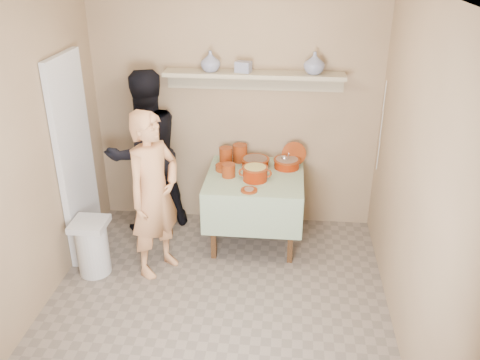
# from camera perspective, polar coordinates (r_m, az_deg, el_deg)

# --- Properties ---
(ground) EXTENTS (3.50, 3.50, 0.00)m
(ground) POSITION_cam_1_polar(r_m,az_deg,el_deg) (4.47, -2.98, -15.18)
(ground) COLOR #75675B
(ground) RESTS_ON ground
(tile_panel) EXTENTS (0.06, 0.70, 2.00)m
(tile_panel) POSITION_cam_1_polar(r_m,az_deg,el_deg) (5.12, -18.00, 2.24)
(tile_panel) COLOR silver
(tile_panel) RESTS_ON ground
(plate_stack_a) EXTENTS (0.14, 0.14, 0.18)m
(plate_stack_a) POSITION_cam_1_polar(r_m,az_deg,el_deg) (5.33, -1.60, 2.72)
(plate_stack_a) COLOR maroon
(plate_stack_a) RESTS_ON serving_table
(plate_stack_b) EXTENTS (0.16, 0.16, 0.19)m
(plate_stack_b) POSITION_cam_1_polar(r_m,az_deg,el_deg) (5.40, -0.00, 3.04)
(plate_stack_b) COLOR maroon
(plate_stack_b) RESTS_ON serving_table
(bowl_stack) EXTENTS (0.14, 0.14, 0.14)m
(bowl_stack) POSITION_cam_1_polar(r_m,az_deg,el_deg) (5.05, -1.29, 1.09)
(bowl_stack) COLOR maroon
(bowl_stack) RESTS_ON serving_table
(empty_bowl) EXTENTS (0.19, 0.19, 0.05)m
(empty_bowl) POSITION_cam_1_polar(r_m,az_deg,el_deg) (5.21, -1.76, 1.41)
(empty_bowl) COLOR maroon
(empty_bowl) RESTS_ON serving_table
(propped_lid) EXTENTS (0.26, 0.08, 0.25)m
(propped_lid) POSITION_cam_1_polar(r_m,az_deg,el_deg) (5.34, 6.07, 2.95)
(propped_lid) COLOR maroon
(propped_lid) RESTS_ON serving_table
(vase_right) EXTENTS (0.25, 0.25, 0.21)m
(vase_right) POSITION_cam_1_polar(r_m,az_deg,el_deg) (5.09, 8.35, 12.87)
(vase_right) COLOR navy
(vase_right) RESTS_ON wall_shelf
(vase_left) EXTENTS (0.26, 0.26, 0.20)m
(vase_left) POSITION_cam_1_polar(r_m,az_deg,el_deg) (5.14, -3.34, 13.17)
(vase_left) COLOR navy
(vase_left) RESTS_ON wall_shelf
(ceramic_box) EXTENTS (0.17, 0.14, 0.11)m
(ceramic_box) POSITION_cam_1_polar(r_m,az_deg,el_deg) (5.11, 0.38, 12.58)
(ceramic_box) COLOR navy
(ceramic_box) RESTS_ON wall_shelf
(person_cook) EXTENTS (0.63, 0.70, 1.60)m
(person_cook) POSITION_cam_1_polar(r_m,az_deg,el_deg) (4.69, -9.61, -1.67)
(person_cook) COLOR tan
(person_cook) RESTS_ON ground
(person_helper) EXTENTS (1.08, 1.05, 1.76)m
(person_helper) POSITION_cam_1_polar(r_m,az_deg,el_deg) (5.43, -10.55, 3.04)
(person_helper) COLOR black
(person_helper) RESTS_ON ground
(room_shell) EXTENTS (3.04, 3.54, 2.62)m
(room_shell) POSITION_cam_1_polar(r_m,az_deg,el_deg) (3.64, -3.55, 4.45)
(room_shell) COLOR #9F8261
(room_shell) RESTS_ON ground
(serving_table) EXTENTS (0.97, 0.97, 0.76)m
(serving_table) POSITION_cam_1_polar(r_m,az_deg,el_deg) (5.17, 1.69, -0.62)
(serving_table) COLOR #4C2D16
(serving_table) RESTS_ON ground
(cazuela_meat_a) EXTENTS (0.30, 0.30, 0.10)m
(cazuela_meat_a) POSITION_cam_1_polar(r_m,az_deg,el_deg) (5.27, 1.72, 2.05)
(cazuela_meat_a) COLOR #6F1403
(cazuela_meat_a) RESTS_ON serving_table
(cazuela_meat_b) EXTENTS (0.28, 0.28, 0.10)m
(cazuela_meat_b) POSITION_cam_1_polar(r_m,az_deg,el_deg) (5.27, 5.27, 1.97)
(cazuela_meat_b) COLOR #6F1403
(cazuela_meat_b) RESTS_ON serving_table
(ladle) EXTENTS (0.08, 0.26, 0.19)m
(ladle) POSITION_cam_1_polar(r_m,az_deg,el_deg) (5.24, 5.05, 2.46)
(ladle) COLOR silver
(ladle) RESTS_ON cazuela_meat_b
(cazuela_rice) EXTENTS (0.33, 0.25, 0.14)m
(cazuela_rice) POSITION_cam_1_polar(r_m,az_deg,el_deg) (4.97, 1.71, 0.88)
(cazuela_rice) COLOR #6F1403
(cazuela_rice) RESTS_ON serving_table
(front_plate) EXTENTS (0.16, 0.16, 0.03)m
(front_plate) POSITION_cam_1_polar(r_m,az_deg,el_deg) (4.78, 1.02, -1.13)
(front_plate) COLOR maroon
(front_plate) RESTS_ON serving_table
(wall_shelf) EXTENTS (1.80, 0.25, 0.21)m
(wall_shelf) POSITION_cam_1_polar(r_m,az_deg,el_deg) (5.17, 1.59, 11.58)
(wall_shelf) COLOR tan
(wall_shelf) RESTS_ON room_shell
(trash_bin) EXTENTS (0.32, 0.32, 0.56)m
(trash_bin) POSITION_cam_1_polar(r_m,az_deg,el_deg) (5.03, -16.23, -7.20)
(trash_bin) COLOR silver
(trash_bin) RESTS_ON ground
(electrical_cord) EXTENTS (0.01, 0.05, 0.90)m
(electrical_cord) POSITION_cam_1_polar(r_m,az_deg,el_deg) (5.19, 15.59, 5.82)
(electrical_cord) COLOR silver
(electrical_cord) RESTS_ON wall_shelf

